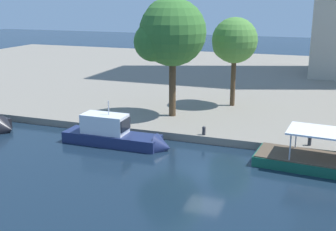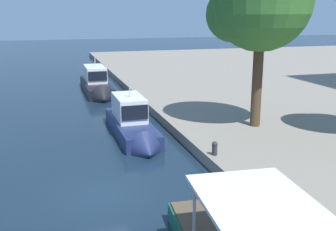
# 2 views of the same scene
# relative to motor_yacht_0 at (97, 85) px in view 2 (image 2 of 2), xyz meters

# --- Properties ---
(ground_plane) EXTENTS (220.00, 220.00, 0.00)m
(ground_plane) POSITION_rel_motor_yacht_0_xyz_m (23.67, -2.64, -0.72)
(ground_plane) COLOR #142333
(motor_yacht_0) EXTENTS (10.85, 2.45, 4.69)m
(motor_yacht_0) POSITION_rel_motor_yacht_0_xyz_m (0.00, 0.00, 0.00)
(motor_yacht_0) COLOR black
(motor_yacht_0) RESTS_ON ground_plane
(motor_yacht_1) EXTENTS (9.07, 2.24, 4.44)m
(motor_yacht_1) POSITION_rel_motor_yacht_0_xyz_m (15.48, 0.42, -0.07)
(motor_yacht_1) COLOR navy
(motor_yacht_1) RESTS_ON ground_plane
(mooring_bollard_0) EXTENTS (0.30, 0.30, 0.73)m
(mooring_bollard_0) POSITION_rel_motor_yacht_0_xyz_m (30.19, 3.62, 0.31)
(mooring_bollard_0) COLOR #2D2D33
(mooring_bollard_0) RESTS_ON dock_promenade
(mooring_bollard_1) EXTENTS (0.30, 0.30, 0.75)m
(mooring_bollard_1) POSITION_rel_motor_yacht_0_xyz_m (21.93, 3.38, 0.32)
(mooring_bollard_1) COLOR #2D2D33
(mooring_bollard_1) RESTS_ON dock_promenade
(tree_0) EXTENTS (6.31, 6.16, 10.94)m
(tree_0) POSITION_rel_motor_yacht_0_xyz_m (17.23, 7.94, 7.79)
(tree_0) COLOR #4C3823
(tree_0) RESTS_ON dock_promenade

